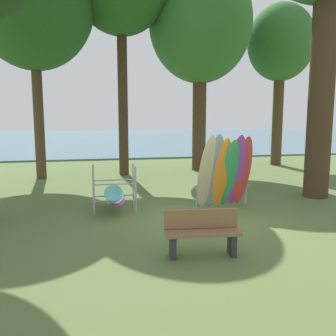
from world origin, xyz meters
The scene contains 7 objects.
ground_plane centered at (0.00, 0.00, 0.00)m, with size 80.00×80.00×0.00m, color #566B38.
lake_water centered at (0.00, 30.54, 0.05)m, with size 80.00×36.00×0.10m, color #477084.
tree_far_left_back centered at (2.35, 8.01, 6.60)m, with size 4.63×4.63×9.34m.
tree_far_right_back centered at (6.80, 8.97, 6.04)m, with size 3.30×3.30×8.06m.
leaning_board_pile centered at (1.13, 1.11, 1.01)m, with size 1.79×0.93×2.10m.
board_storage_rack centered at (-1.96, 1.31, 0.47)m, with size 1.15×2.12×1.25m.
park_bench centered at (-0.52, -2.21, 0.45)m, with size 1.43×0.53×0.85m.
Camera 1 is at (-2.43, -8.53, 2.63)m, focal length 39.15 mm.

